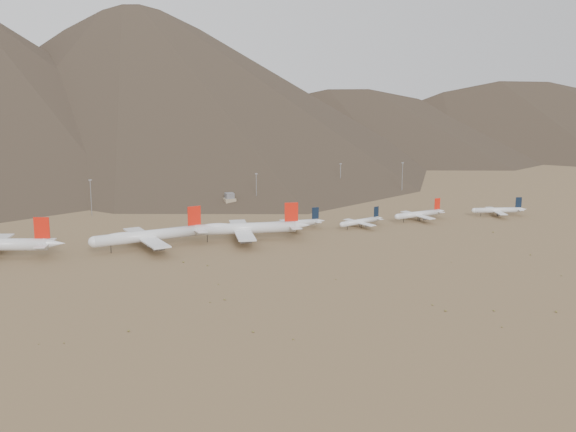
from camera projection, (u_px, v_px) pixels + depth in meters
name	position (u px, v px, depth m)	size (l,w,h in m)	color
ground	(244.00, 250.00, 409.95)	(3000.00, 3000.00, 0.00)	olive
mountain_ridge	(67.00, 40.00, 1196.13)	(4400.00, 1000.00, 300.00)	#48372B
widebody_centre	(149.00, 236.00, 411.12)	(73.99, 57.40, 22.03)	silver
widebody_east	(244.00, 228.00, 429.92)	(74.09, 58.15, 22.31)	silver
narrowbody_a	(293.00, 223.00, 459.07)	(42.09, 30.26, 13.88)	silver
narrowbody_b	(361.00, 221.00, 467.17)	(36.39, 26.85, 12.26)	silver
narrowbody_c	(420.00, 214.00, 488.09)	(42.64, 30.90, 14.10)	silver
narrowbody_d	(498.00, 210.00, 503.39)	(38.66, 28.69, 13.15)	silver
control_tower	(230.00, 202.00, 528.86)	(8.00, 8.00, 12.00)	gray
mast_west	(91.00, 196.00, 502.68)	(2.00, 0.60, 25.70)	gray
mast_centre	(256.00, 189.00, 532.96)	(2.00, 0.60, 25.70)	gray
mast_east	(340.00, 177.00, 589.46)	(2.00, 0.60, 25.70)	gray
mast_far_east	(402.00, 176.00, 596.19)	(2.00, 0.60, 25.70)	gray
desert_scrub	(363.00, 296.00, 324.17)	(435.77, 162.38, 0.88)	olive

